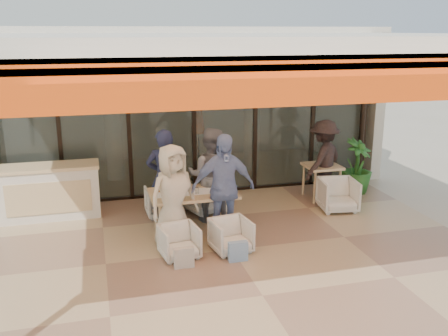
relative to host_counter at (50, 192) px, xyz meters
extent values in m
plane|color=#C6B293|center=(2.92, -2.30, -0.53)|extent=(70.00, 70.00, 0.00)
cube|color=tan|center=(2.92, -2.30, -0.53)|extent=(8.00, 6.00, 0.01)
cube|color=silver|center=(2.92, -2.30, 2.77)|extent=(8.00, 6.00, 0.20)
cube|color=#FF4C0D|center=(2.92, -5.24, 2.49)|extent=(8.00, 0.12, 0.45)
cube|color=#FF5615|center=(2.92, -4.55, 2.61)|extent=(8.00, 1.50, 0.06)
cylinder|color=black|center=(6.80, 0.58, 1.07)|extent=(0.12, 0.12, 3.20)
cube|color=#9EADA3|center=(2.92, 0.70, 1.07)|extent=(8.00, 0.03, 3.20)
cube|color=black|center=(2.92, 0.70, -0.49)|extent=(8.00, 0.10, 0.08)
cube|color=black|center=(2.92, 0.70, 2.63)|extent=(8.00, 0.10, 0.08)
cube|color=black|center=(0.22, 0.70, 1.07)|extent=(0.08, 0.10, 3.20)
cube|color=black|center=(1.57, 0.70, 1.07)|extent=(0.08, 0.10, 3.20)
cube|color=black|center=(2.92, 0.70, 1.07)|extent=(0.08, 0.10, 3.20)
cube|color=black|center=(4.27, 0.70, 1.07)|extent=(0.08, 0.10, 3.20)
cube|color=black|center=(5.62, 0.70, 1.07)|extent=(0.08, 0.10, 3.20)
cube|color=black|center=(6.92, 0.70, 1.07)|extent=(0.08, 0.10, 3.20)
cube|color=silver|center=(2.92, 4.20, 1.17)|extent=(9.00, 0.25, 3.40)
cube|color=silver|center=(7.32, 2.45, 1.17)|extent=(0.25, 3.50, 3.40)
cube|color=silver|center=(2.92, 2.45, 2.87)|extent=(9.00, 3.50, 0.25)
cube|color=beige|center=(2.92, 2.45, -0.52)|extent=(8.00, 3.50, 0.02)
cylinder|color=silver|center=(1.32, 2.30, 0.97)|extent=(0.40, 0.40, 3.00)
cylinder|color=silver|center=(4.72, 2.30, 0.97)|extent=(0.40, 0.40, 3.00)
cylinder|color=black|center=(1.72, 1.90, 2.47)|extent=(0.03, 0.03, 0.70)
cube|color=black|center=(1.72, 1.90, 2.02)|extent=(0.30, 0.30, 0.40)
sphere|color=#FFBF72|center=(1.72, 1.90, 2.02)|extent=(0.18, 0.18, 0.18)
cylinder|color=black|center=(5.22, 1.90, 2.47)|extent=(0.03, 0.03, 0.70)
cube|color=black|center=(5.22, 1.90, 2.02)|extent=(0.30, 0.30, 0.40)
sphere|color=#FFBF72|center=(5.22, 1.90, 2.02)|extent=(0.18, 0.18, 0.18)
cylinder|color=black|center=(3.22, 1.70, -0.48)|extent=(0.40, 0.40, 0.05)
cylinder|color=black|center=(3.22, 1.70, 0.52)|extent=(0.04, 0.04, 2.10)
cone|color=orange|center=(3.22, 1.70, 1.17)|extent=(0.32, 0.32, 1.10)
cube|color=silver|center=(0.00, 0.00, -0.03)|extent=(1.80, 0.60, 1.00)
cube|color=beige|center=(0.00, 0.00, 0.48)|extent=(1.85, 0.65, 0.06)
cube|color=beige|center=(0.00, -0.31, -0.03)|extent=(1.50, 0.02, 0.60)
cube|color=beige|center=(2.47, -1.36, 0.19)|extent=(1.50, 0.90, 0.05)
cube|color=white|center=(2.47, -1.36, 0.21)|extent=(1.30, 0.35, 0.01)
cylinder|color=beige|center=(1.85, -1.68, -0.18)|extent=(0.06, 0.06, 0.70)
cylinder|color=beige|center=(3.09, -1.68, -0.18)|extent=(0.06, 0.06, 0.70)
cylinder|color=beige|center=(1.85, -1.04, -0.18)|extent=(0.06, 0.06, 0.70)
cylinder|color=beige|center=(3.09, -1.04, -0.18)|extent=(0.06, 0.06, 0.70)
cylinder|color=white|center=(2.02, -1.51, 0.27)|extent=(0.06, 0.06, 0.11)
cylinder|color=white|center=(2.22, -1.16, 0.27)|extent=(0.06, 0.06, 0.11)
cylinder|color=white|center=(2.52, -1.46, 0.27)|extent=(0.06, 0.06, 0.11)
cylinder|color=white|center=(2.77, -1.18, 0.27)|extent=(0.06, 0.06, 0.11)
cylinder|color=white|center=(2.97, -1.56, 0.27)|extent=(0.06, 0.06, 0.11)
cylinder|color=#914C15|center=(1.92, -1.21, 0.30)|extent=(0.07, 0.07, 0.16)
cylinder|color=black|center=(2.37, -1.08, 0.30)|extent=(0.09, 0.09, 0.17)
cylinder|color=black|center=(2.37, -1.08, 0.39)|extent=(0.10, 0.10, 0.01)
cylinder|color=white|center=(2.02, -1.66, 0.22)|extent=(0.22, 0.22, 0.01)
cylinder|color=white|center=(2.92, -1.66, 0.22)|extent=(0.22, 0.22, 0.01)
cylinder|color=white|center=(2.02, -1.04, 0.22)|extent=(0.22, 0.22, 0.01)
cylinder|color=white|center=(2.92, -1.04, 0.22)|extent=(0.22, 0.22, 0.01)
imported|color=white|center=(2.05, -0.41, -0.22)|extent=(0.63, 0.59, 0.63)
imported|color=white|center=(2.89, -0.41, -0.17)|extent=(0.89, 0.86, 0.72)
imported|color=white|center=(2.05, -2.31, -0.24)|extent=(0.64, 0.61, 0.58)
imported|color=white|center=(2.89, -2.31, -0.23)|extent=(0.67, 0.64, 0.60)
imported|color=#1B223C|center=(2.05, -0.91, 0.37)|extent=(0.73, 0.55, 1.79)
imported|color=slate|center=(2.89, -0.91, 0.35)|extent=(1.05, 0.94, 1.77)
imported|color=beige|center=(2.05, -1.81, 0.33)|extent=(0.97, 0.80, 1.71)
imported|color=#7085BB|center=(2.89, -1.81, 0.39)|extent=(1.09, 0.48, 1.85)
cube|color=silver|center=(2.05, -2.71, -0.36)|extent=(0.30, 0.10, 0.34)
cube|color=#99BFD8|center=(2.89, -2.71, -0.36)|extent=(0.30, 0.10, 0.34)
cube|color=beige|center=(5.43, -0.27, 0.19)|extent=(0.70, 0.70, 0.05)
cylinder|color=beige|center=(5.15, -0.55, -0.18)|extent=(0.05, 0.05, 0.70)
cylinder|color=beige|center=(5.71, -0.55, -0.18)|extent=(0.05, 0.05, 0.70)
cylinder|color=beige|center=(5.15, 0.01, -0.18)|extent=(0.05, 0.05, 0.70)
cylinder|color=beige|center=(5.71, 0.01, -0.18)|extent=(0.05, 0.05, 0.70)
imported|color=white|center=(5.43, -1.02, -0.17)|extent=(0.78, 0.74, 0.72)
imported|color=black|center=(5.43, -0.31, 0.32)|extent=(1.26, 1.14, 1.70)
imported|color=#1E5919|center=(6.33, -0.11, 0.07)|extent=(0.94, 0.94, 1.21)
camera|label=1|loc=(0.89, -9.44, 2.93)|focal=40.00mm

